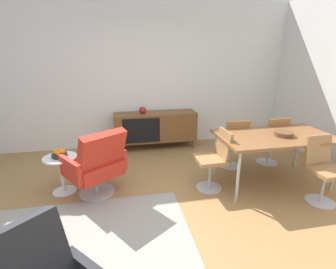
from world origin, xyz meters
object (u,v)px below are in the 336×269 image
(dining_chair_near_window, at_px, (215,157))
(dining_table, at_px, (275,138))
(wooden_bowl_on_table, at_px, (284,134))
(dining_chair_back_right, at_px, (272,139))
(vase_cobalt, at_px, (143,110))
(fruit_bowl, at_px, (59,154))
(sideboard, at_px, (155,127))
(lounge_chair_red, at_px, (97,163))
(dining_chair_back_left, at_px, (233,141))
(dining_chair_front_right, at_px, (323,167))
(side_table_round, at_px, (62,170))

(dining_chair_near_window, bearing_deg, dining_table, -0.08)
(wooden_bowl_on_table, bearing_deg, dining_chair_back_right, 67.18)
(vase_cobalt, bearing_deg, dining_table, -45.61)
(dining_chair_near_window, xyz_separation_m, fruit_bowl, (-2.08, 0.32, 0.09))
(dining_table, height_order, fruit_bowl, dining_table)
(sideboard, height_order, vase_cobalt, vase_cobalt)
(dining_chair_near_window, xyz_separation_m, lounge_chair_red, (-1.59, 0.13, -0.00))
(lounge_chair_red, xyz_separation_m, fruit_bowl, (-0.49, 0.19, 0.10))
(dining_chair_back_left, bearing_deg, dining_chair_front_right, -58.05)
(dining_chair_back_right, bearing_deg, fruit_bowl, -175.86)
(dining_chair_back_right, height_order, lounge_chair_red, lounge_chair_red)
(dining_table, relative_size, lounge_chair_red, 1.69)
(dining_table, bearing_deg, wooden_bowl_on_table, -28.23)
(dining_chair_back_left, bearing_deg, dining_table, -57.85)
(dining_chair_back_right, bearing_deg, sideboard, 146.95)
(dining_chair_front_right, xyz_separation_m, fruit_bowl, (-3.31, 0.88, 0.09))
(vase_cobalt, relative_size, lounge_chair_red, 0.15)
(dining_chair_back_left, height_order, side_table_round, dining_chair_back_left)
(dining_chair_back_left, distance_m, side_table_round, 2.63)
(vase_cobalt, xyz_separation_m, side_table_round, (-1.27, -1.42, -0.46))
(vase_cobalt, xyz_separation_m, lounge_chair_red, (-0.78, -1.60, -0.32))
(vase_cobalt, xyz_separation_m, dining_chair_back_left, (1.35, -1.18, -0.32))
(sideboard, distance_m, dining_chair_back_right, 2.16)
(dining_table, height_order, dining_chair_front_right, dining_chair_front_right)
(vase_cobalt, relative_size, side_table_round, 0.26)
(sideboard, distance_m, dining_table, 2.28)
(dining_table, xyz_separation_m, dining_chair_near_window, (-0.89, 0.00, -0.23))
(wooden_bowl_on_table, height_order, dining_chair_front_right, dining_chair_front_right)
(dining_chair_back_right, bearing_deg, side_table_round, -175.86)
(side_table_round, relative_size, fruit_bowl, 2.60)
(wooden_bowl_on_table, bearing_deg, lounge_chair_red, 175.92)
(vase_cobalt, height_order, dining_chair_back_left, dining_chair_back_left)
(dining_chair_back_right, distance_m, side_table_round, 3.33)
(vase_cobalt, bearing_deg, side_table_round, -131.81)
(dining_chair_back_left, height_order, lounge_chair_red, lounge_chair_red)
(fruit_bowl, bearing_deg, vase_cobalt, 48.21)
(sideboard, xyz_separation_m, fruit_bowl, (-1.51, -1.42, 0.12))
(dining_chair_back_left, relative_size, lounge_chair_red, 0.90)
(sideboard, xyz_separation_m, lounge_chair_red, (-1.02, -1.60, 0.03))
(vase_cobalt, xyz_separation_m, dining_chair_near_window, (0.81, -1.74, -0.32))
(dining_chair_back_right, bearing_deg, dining_chair_near_window, -155.76)
(vase_cobalt, relative_size, dining_chair_back_left, 0.16)
(sideboard, relative_size, dining_chair_front_right, 1.87)
(sideboard, distance_m, wooden_bowl_on_table, 2.39)
(vase_cobalt, bearing_deg, dining_chair_near_window, -64.94)
(dining_chair_back_left, height_order, dining_chair_front_right, same)
(fruit_bowl, bearing_deg, dining_chair_back_right, 4.14)
(sideboard, bearing_deg, dining_chair_back_right, -33.05)
(dining_chair_back_left, bearing_deg, sideboard, 133.26)
(dining_table, distance_m, dining_chair_near_window, 0.92)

